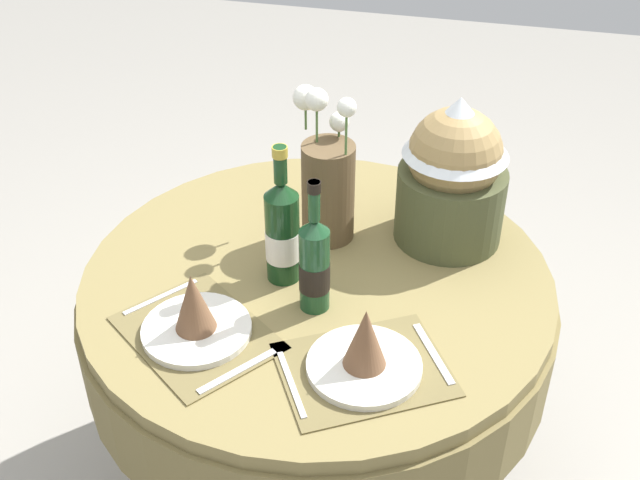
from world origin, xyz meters
TOP-DOWN VIEW (x-y plane):
  - dining_table at (0.00, 0.00)m, footprint 1.15×1.15m
  - place_setting_left at (-0.20, -0.27)m, footprint 0.43×0.41m
  - place_setting_right at (0.17, -0.29)m, footprint 0.43×0.40m
  - flower_vase at (-0.02, 0.17)m, footprint 0.18×0.17m
  - wine_bottle_left at (-0.07, -0.03)m, footprint 0.08×0.08m
  - wine_bottle_centre at (0.02, -0.12)m, footprint 0.07×0.07m
  - gift_tub_back_right at (0.28, 0.23)m, footprint 0.27×0.27m

SIDE VIEW (x-z plane):
  - dining_table at x=0.00m, z-range 0.24..1.01m
  - place_setting_left at x=-0.20m, z-range 0.74..0.90m
  - place_setting_right at x=0.17m, z-range 0.74..0.90m
  - wine_bottle_centre at x=0.02m, z-range 0.73..1.06m
  - wine_bottle_left at x=-0.07m, z-range 0.73..1.08m
  - flower_vase at x=-0.02m, z-range 0.73..1.13m
  - gift_tub_back_right at x=0.28m, z-range 0.79..1.17m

